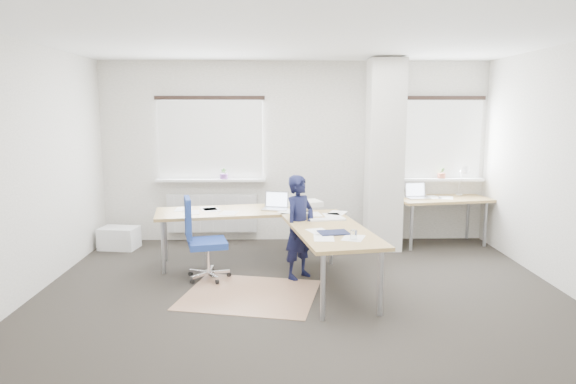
{
  "coord_description": "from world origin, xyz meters",
  "views": [
    {
      "loc": [
        -0.26,
        -5.53,
        2.06
      ],
      "look_at": [
        -0.13,
        0.9,
        1.03
      ],
      "focal_mm": 32.0,
      "sensor_mm": 36.0,
      "label": 1
    }
  ],
  "objects_px": {
    "desk_main": "(281,220)",
    "person": "(300,227)",
    "task_chair": "(205,257)",
    "desk_side": "(442,201)"
  },
  "relations": [
    {
      "from": "person",
      "to": "task_chair",
      "type": "bearing_deg",
      "value": 133.59
    },
    {
      "from": "desk_side",
      "to": "person",
      "type": "bearing_deg",
      "value": -155.22
    },
    {
      "from": "desk_side",
      "to": "task_chair",
      "type": "xyz_separation_m",
      "value": [
        -3.41,
        -1.6,
        -0.4
      ]
    },
    {
      "from": "task_chair",
      "to": "desk_main",
      "type": "bearing_deg",
      "value": -2.03
    },
    {
      "from": "desk_main",
      "to": "task_chair",
      "type": "xyz_separation_m",
      "value": [
        -0.93,
        -0.19,
        -0.41
      ]
    },
    {
      "from": "desk_main",
      "to": "task_chair",
      "type": "distance_m",
      "value": 1.04
    },
    {
      "from": "desk_main",
      "to": "person",
      "type": "bearing_deg",
      "value": -44.32
    },
    {
      "from": "task_chair",
      "to": "person",
      "type": "relative_size",
      "value": 0.8
    },
    {
      "from": "desk_side",
      "to": "person",
      "type": "xyz_separation_m",
      "value": [
        -2.25,
        -1.56,
        -0.04
      ]
    },
    {
      "from": "desk_main",
      "to": "task_chair",
      "type": "bearing_deg",
      "value": -178.43
    }
  ]
}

